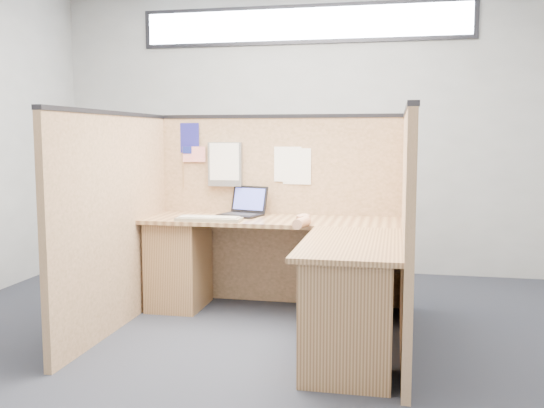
% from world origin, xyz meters
% --- Properties ---
extents(floor, '(5.00, 5.00, 0.00)m').
position_xyz_m(floor, '(0.00, 0.00, 0.00)').
color(floor, '#21262F').
rests_on(floor, ground).
extents(wall_back, '(5.00, 0.00, 5.00)m').
position_xyz_m(wall_back, '(0.00, 2.25, 1.40)').
color(wall_back, '#9A9D9F').
rests_on(wall_back, floor).
extents(wall_front, '(5.00, 0.00, 5.00)m').
position_xyz_m(wall_front, '(0.00, -2.25, 1.40)').
color(wall_front, '#9A9D9F').
rests_on(wall_front, floor).
extents(clerestory_window, '(3.30, 0.04, 0.38)m').
position_xyz_m(clerestory_window, '(0.00, 2.23, 2.45)').
color(clerestory_window, '#232328').
rests_on(clerestory_window, wall_back).
extents(cubicle_partitions, '(2.06, 1.83, 1.53)m').
position_xyz_m(cubicle_partitions, '(0.00, 0.43, 0.77)').
color(cubicle_partitions, brown).
rests_on(cubicle_partitions, floor).
extents(l_desk, '(1.95, 1.75, 0.73)m').
position_xyz_m(l_desk, '(0.18, 0.29, 0.39)').
color(l_desk, brown).
rests_on(l_desk, floor).
extents(laptop, '(0.37, 0.38, 0.23)m').
position_xyz_m(laptop, '(-0.27, 0.83, 0.79)').
color(laptop, black).
rests_on(laptop, l_desk).
extents(keyboard, '(0.49, 0.17, 0.03)m').
position_xyz_m(keyboard, '(-0.43, 0.48, 0.75)').
color(keyboard, gray).
rests_on(keyboard, l_desk).
extents(mouse, '(0.12, 0.09, 0.04)m').
position_xyz_m(mouse, '(0.28, 0.49, 0.75)').
color(mouse, silver).
rests_on(mouse, l_desk).
extents(hand_forearm, '(0.11, 0.38, 0.08)m').
position_xyz_m(hand_forearm, '(0.29, 0.35, 0.77)').
color(hand_forearm, tan).
rests_on(hand_forearm, l_desk).
extents(blue_poster, '(0.18, 0.02, 0.24)m').
position_xyz_m(blue_poster, '(-0.76, 0.97, 1.34)').
color(blue_poster, navy).
rests_on(blue_poster, cubicle_partitions).
extents(american_flag, '(0.20, 0.01, 0.34)m').
position_xyz_m(american_flag, '(-0.73, 0.96, 1.20)').
color(american_flag, olive).
rests_on(american_flag, cubicle_partitions).
extents(file_holder, '(0.28, 0.05, 0.36)m').
position_xyz_m(file_holder, '(-0.44, 0.94, 1.13)').
color(file_holder, slate).
rests_on(file_holder, cubicle_partitions).
extents(paper_left, '(0.22, 0.01, 0.28)m').
position_xyz_m(paper_left, '(0.07, 0.97, 1.13)').
color(paper_left, white).
rests_on(paper_left, cubicle_partitions).
extents(paper_right, '(0.23, 0.01, 0.29)m').
position_xyz_m(paper_right, '(0.15, 0.97, 1.12)').
color(paper_right, white).
rests_on(paper_right, cubicle_partitions).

